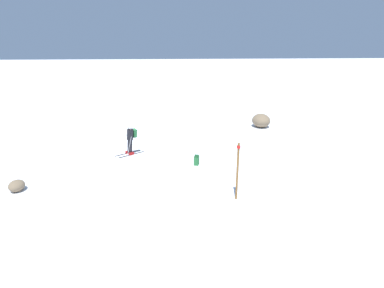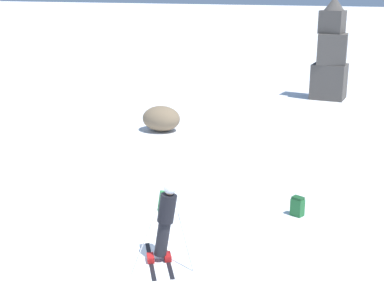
{
  "view_description": "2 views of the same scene",
  "coord_description": "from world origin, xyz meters",
  "px_view_note": "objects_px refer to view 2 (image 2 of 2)",
  "views": [
    {
      "loc": [
        17.24,
        1.51,
        5.64
      ],
      "look_at": [
        2.01,
        3.41,
        0.71
      ],
      "focal_mm": 28.0,
      "sensor_mm": 36.0,
      "label": 1
    },
    {
      "loc": [
        6.05,
        -8.85,
        5.54
      ],
      "look_at": [
        0.41,
        3.37,
        1.55
      ],
      "focal_mm": 50.0,
      "sensor_mm": 36.0,
      "label": 2
    }
  ],
  "objects_px": {
    "rock_pillar": "(331,57)",
    "exposed_boulder_0": "(161,119)",
    "skier": "(165,217)",
    "spare_backpack": "(297,206)"
  },
  "relations": [
    {
      "from": "rock_pillar",
      "to": "exposed_boulder_0",
      "type": "height_order",
      "value": "rock_pillar"
    },
    {
      "from": "spare_backpack",
      "to": "rock_pillar",
      "type": "bearing_deg",
      "value": 117.35
    },
    {
      "from": "rock_pillar",
      "to": "exposed_boulder_0",
      "type": "bearing_deg",
      "value": -117.48
    },
    {
      "from": "spare_backpack",
      "to": "exposed_boulder_0",
      "type": "relative_size",
      "value": 0.33
    },
    {
      "from": "spare_backpack",
      "to": "exposed_boulder_0",
      "type": "bearing_deg",
      "value": 159.15
    },
    {
      "from": "skier",
      "to": "rock_pillar",
      "type": "distance_m",
      "value": 18.4
    },
    {
      "from": "rock_pillar",
      "to": "skier",
      "type": "bearing_deg",
      "value": -89.35
    },
    {
      "from": "spare_backpack",
      "to": "skier",
      "type": "bearing_deg",
      "value": -101.0
    },
    {
      "from": "rock_pillar",
      "to": "spare_backpack",
      "type": "bearing_deg",
      "value": -81.78
    },
    {
      "from": "skier",
      "to": "spare_backpack",
      "type": "relative_size",
      "value": 3.49
    }
  ]
}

